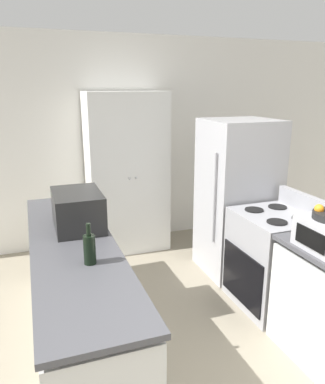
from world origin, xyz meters
TOP-DOWN VIEW (x-y plane):
  - wall_back at (0.00, 3.36)m, footprint 7.00×0.06m
  - counter_left at (-0.88, 1.32)m, footprint 0.60×2.45m
  - pantry_cabinet at (-0.02, 3.05)m, footprint 0.95×0.55m
  - stove at (0.90, 1.33)m, footprint 0.66×0.71m
  - refrigerator at (0.94, 2.07)m, footprint 0.74×0.68m
  - microwave at (-0.80, 1.62)m, footprint 0.38×0.54m
  - wine_bottle at (-0.82, 0.94)m, footprint 0.08×0.08m

SIDE VIEW (x-z plane):
  - counter_left at x=-0.88m, z-range -0.01..0.87m
  - stove at x=0.90m, z-range -0.07..0.98m
  - refrigerator at x=0.94m, z-range 0.00..1.67m
  - pantry_cabinet at x=-0.02m, z-range 0.00..1.94m
  - wine_bottle at x=-0.82m, z-range 0.85..1.13m
  - microwave at x=-0.80m, z-range 0.89..1.18m
  - wall_back at x=0.00m, z-range 0.00..2.60m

